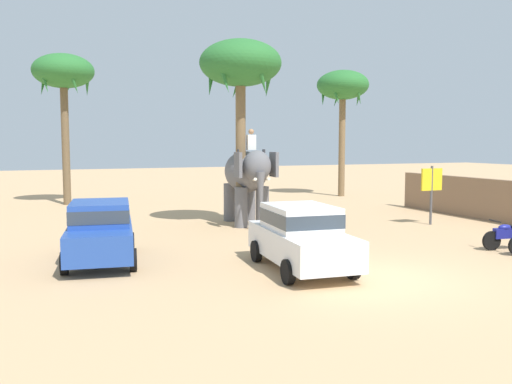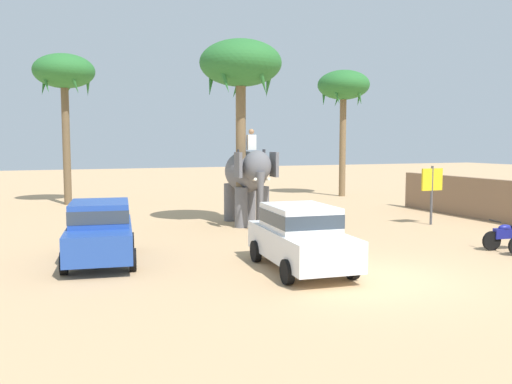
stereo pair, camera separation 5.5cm
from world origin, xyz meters
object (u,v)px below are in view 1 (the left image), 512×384
Objects in this scene: car_parked_far_side at (100,229)px; elephant_with_mahout at (247,176)px; car_sedan_foreground at (301,235)px; signboard_yellow at (432,183)px; motorcycle_far_in_row at (509,235)px; palm_tree_behind_elephant at (343,88)px; palm_tree_near_hut at (63,75)px; palm_tree_left_of_road at (240,68)px.

car_parked_far_side is 8.12m from elephant_with_mahout.
elephant_with_mahout is (1.56, 7.87, 1.06)m from car_sedan_foreground.
signboard_yellow is (6.93, -2.89, -0.30)m from elephant_with_mahout.
motorcycle_far_in_row is (12.02, -3.00, -0.46)m from car_parked_far_side.
car_parked_far_side is (-4.78, 2.91, 0.00)m from car_sedan_foreground.
palm_tree_behind_elephant is at bearing 55.67° from car_sedan_foreground.
palm_tree_near_hut is (-6.43, 10.27, 4.91)m from elephant_with_mahout.
palm_tree_behind_elephant is 0.97× the size of palm_tree_near_hut.
palm_tree_behind_elephant reaches higher than signboard_yellow.
palm_tree_behind_elephant is 1.06× the size of palm_tree_left_of_road.
palm_tree_near_hut reaches higher than motorcycle_far_in_row.
car_parked_far_side is at bearing 165.98° from motorcycle_far_in_row.
motorcycle_far_in_row is 0.23× the size of palm_tree_behind_elephant.
car_parked_far_side is 12.39m from motorcycle_far_in_row.
elephant_with_mahout is at bearing -138.29° from palm_tree_behind_elephant.
car_parked_far_side is at bearing -171.15° from signboard_yellow.
elephant_with_mahout is 7.52m from signboard_yellow.
signboard_yellow is (8.49, 4.98, 0.76)m from car_sedan_foreground.
palm_tree_behind_elephant is 13.71m from palm_tree_left_of_road.
elephant_with_mahout is 1.65× the size of signboard_yellow.
palm_tree_near_hut reaches higher than palm_tree_behind_elephant.
signboard_yellow reaches higher than car_sedan_foreground.
palm_tree_near_hut is at bearing 174.45° from palm_tree_behind_elephant.
car_sedan_foreground is at bearing -149.64° from signboard_yellow.
palm_tree_near_hut is at bearing 122.08° from elephant_with_mahout.
elephant_with_mahout reaches higher than motorcycle_far_in_row.
elephant_with_mahout reaches higher than car_sedan_foreground.
palm_tree_behind_elephant is (4.08, 16.65, 6.22)m from motorcycle_far_in_row.
car_sedan_foreground is 9.87m from signboard_yellow.
palm_tree_behind_elephant is (16.09, 13.65, 5.75)m from car_parked_far_side.
palm_tree_behind_elephant reaches higher than elephant_with_mahout.
palm_tree_left_of_road is at bearing 37.37° from car_parked_far_side.
palm_tree_left_of_road is (-6.12, 7.50, 5.78)m from motorcycle_far_in_row.
signboard_yellow is (13.28, 2.07, 0.76)m from car_parked_far_side.
palm_tree_near_hut is 3.35× the size of signboard_yellow.
motorcycle_far_in_row is at bearing -56.41° from palm_tree_near_hut.
palm_tree_left_of_road is at bearing -138.10° from palm_tree_behind_elephant.
palm_tree_behind_elephant reaches higher than palm_tree_left_of_road.
palm_tree_behind_elephant is 16.26m from palm_tree_near_hut.
car_sedan_foreground is at bearing -124.33° from palm_tree_behind_elephant.
palm_tree_behind_elephant reaches higher than car_parked_far_side.
motorcycle_far_in_row is 22.81m from palm_tree_near_hut.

